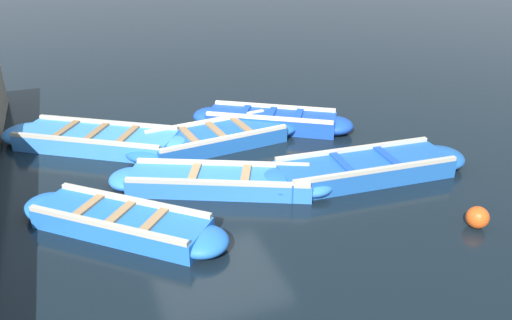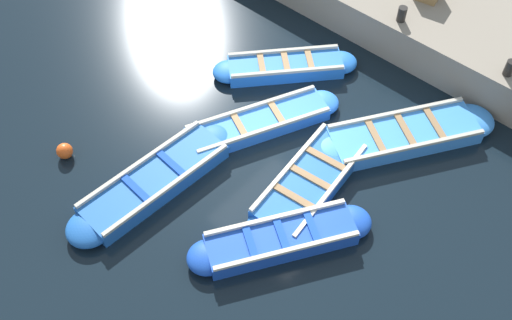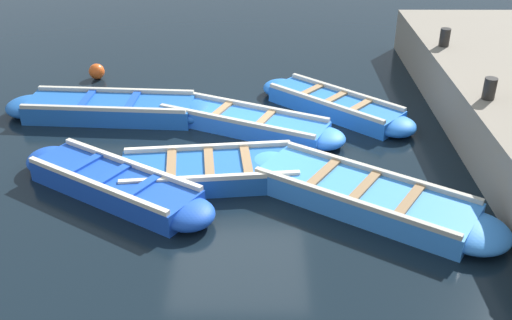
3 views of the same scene
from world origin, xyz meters
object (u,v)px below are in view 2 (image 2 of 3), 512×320
boat_bow_out (281,239)px  boat_outer_left (404,135)px  bollard_mid_north (402,14)px  boat_centre (285,67)px  boat_outer_right (310,182)px  buoy_orange_near (65,151)px  bollard_mid_south (510,68)px  boat_mid_row (155,181)px  boat_drifting (258,124)px

boat_bow_out → boat_outer_left: size_ratio=0.85×
boat_bow_out → boat_outer_left: 3.61m
boat_bow_out → bollard_mid_north: 6.01m
boat_centre → bollard_mid_north: bollard_mid_north is taller
boat_outer_right → boat_outer_left: bearing=162.5°
buoy_orange_near → boat_outer_right: bearing=122.9°
boat_outer_right → bollard_mid_south: bearing=159.6°
bollard_mid_north → bollard_mid_south: 2.61m
boat_mid_row → buoy_orange_near: boat_mid_row is taller
boat_mid_row → boat_centre: (-4.18, -0.18, -0.01)m
boat_centre → buoy_orange_near: size_ratio=8.99×
boat_outer_left → boat_drifting: 3.04m
boat_outer_left → boat_mid_row: (4.24, -2.97, 0.00)m
boat_bow_out → boat_drifting: size_ratio=0.89×
boat_drifting → bollard_mid_south: bollard_mid_south is taller
bollard_mid_south → buoy_orange_near: bollard_mid_south is taller
bollard_mid_south → boat_drifting: bearing=-40.9°
boat_mid_row → bollard_mid_south: 7.57m
boat_outer_right → boat_outer_left: (-2.24, 0.71, 0.01)m
boat_bow_out → boat_centre: 4.56m
boat_centre → bollard_mid_south: bollard_mid_south is taller
boat_drifting → boat_mid_row: bearing=-11.4°
boat_outer_left → bollard_mid_south: (-2.17, 0.93, 0.95)m
boat_mid_row → buoy_orange_near: (0.71, -1.93, -0.00)m
boat_drifting → bollard_mid_south: size_ratio=10.65×
boat_outer_left → boat_centre: boat_outer_left is taller
boat_outer_left → boat_centre: (0.06, -3.16, -0.01)m
boat_outer_right → bollard_mid_north: size_ratio=10.65×
boat_bow_out → buoy_orange_near: (1.35, -4.62, -0.01)m
boat_outer_left → bollard_mid_north: (-2.17, -1.68, 0.95)m
boat_outer_left → bollard_mid_north: size_ratio=11.19×
boat_mid_row → boat_outer_right: bearing=131.4°
boat_bow_out → boat_outer_left: boat_bow_out is taller
boat_bow_out → boat_outer_left: bearing=175.4°
boat_bow_out → bollard_mid_north: bearing=-166.4°
boat_outer_left → buoy_orange_near: bearing=-44.7°
boat_drifting → boat_centre: (-1.71, -0.68, 0.01)m
boat_outer_right → boat_mid_row: (2.00, -2.27, 0.02)m
boat_outer_right → boat_drifting: (-0.47, -1.77, -0.00)m
buoy_orange_near → boat_outer_left: bearing=135.3°
boat_drifting → boat_outer_right: bearing=75.0°
boat_outer_right → buoy_orange_near: 5.00m
boat_outer_left → boat_bow_out: bearing=-4.6°
bollard_mid_south → boat_bow_out: bearing=-12.0°
boat_outer_right → boat_mid_row: size_ratio=0.93×
boat_mid_row → bollard_mid_north: size_ratio=11.42×
boat_outer_right → bollard_mid_north: 4.62m
boat_outer_right → boat_drifting: size_ratio=1.00×
boat_outer_left → bollard_mid_north: bearing=-142.3°
boat_outer_right → boat_mid_row: 3.02m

